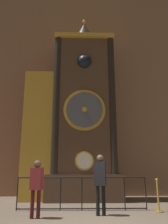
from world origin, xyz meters
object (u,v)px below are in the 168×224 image
visitor_near (36,183)px  visitor_far (100,178)px  clock_tower (75,117)px  stanchion_post (158,201)px

visitor_near → visitor_far: size_ratio=0.90×
clock_tower → visitor_far: 4.10m
clock_tower → stanchion_post: (2.83, -2.51, -3.38)m
visitor_near → stanchion_post: size_ratio=1.55×
clock_tower → visitor_near: 4.44m
clock_tower → visitor_near: bearing=-107.2°
visitor_near → stanchion_post: (3.86, 0.82, -0.64)m
clock_tower → visitor_far: (0.89, -3.02, -2.62)m
visitor_near → clock_tower: bearing=89.8°
visitor_near → visitor_far: visitor_far is taller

